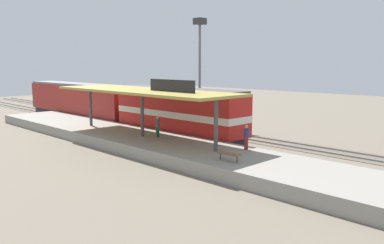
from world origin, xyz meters
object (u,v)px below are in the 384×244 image
(person_waiting, at_px, (157,125))
(light_mast, at_px, (200,49))
(person_walking, at_px, (246,136))
(locomotive, at_px, (178,112))
(passenger_carriage_single, at_px, (78,100))
(platform_bench, at_px, (229,154))

(person_waiting, bearing_deg, light_mast, 29.86)
(person_walking, bearing_deg, locomotive, 74.90)
(light_mast, relative_size, person_walking, 6.84)
(passenger_carriage_single, bearing_deg, person_walking, -95.42)
(passenger_carriage_single, xyz_separation_m, person_waiting, (-4.00, -19.92, -0.46))
(passenger_carriage_single, relative_size, light_mast, 1.71)
(locomotive, bearing_deg, person_waiting, -154.41)
(locomotive, bearing_deg, platform_bench, -118.54)
(passenger_carriage_single, distance_m, person_walking, 27.90)
(locomotive, xyz_separation_m, passenger_carriage_single, (0.00, 18.00, -0.10))
(platform_bench, distance_m, person_waiting, 9.35)
(locomotive, xyz_separation_m, person_walking, (-2.64, -9.77, -0.56))
(platform_bench, bearing_deg, person_walking, 20.62)
(platform_bench, relative_size, locomotive, 0.12)
(platform_bench, bearing_deg, passenger_carriage_single, 78.32)
(locomotive, bearing_deg, light_mast, 31.92)
(platform_bench, distance_m, passenger_carriage_single, 29.66)
(locomotive, height_order, passenger_carriage_single, locomotive)
(locomotive, xyz_separation_m, person_waiting, (-4.00, -1.92, -0.56))
(platform_bench, distance_m, light_mast, 22.20)
(locomotive, relative_size, passenger_carriage_single, 0.72)
(passenger_carriage_single, bearing_deg, platform_bench, -101.68)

